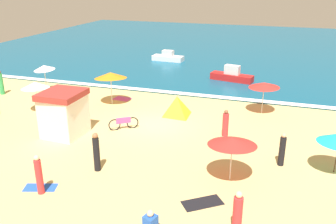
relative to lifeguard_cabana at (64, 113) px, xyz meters
name	(u,v)px	position (x,y,z in m)	size (l,w,h in m)	color
ground_plane	(157,124)	(4.50, 3.02, -1.33)	(60.00, 60.00, 0.00)	#D8B775
ocean_water	(228,46)	(4.50, 31.02, -1.28)	(60.00, 44.00, 0.10)	#0F567A
wave_breaker_foam	(184,93)	(4.50, 9.32, -1.22)	(57.00, 0.70, 0.01)	white
lifeguard_cabana	(64,113)	(0.00, 0.00, 0.00)	(2.18, 2.34, 2.61)	white
beach_umbrella_1	(264,85)	(10.52, 7.09, 0.63)	(2.49, 2.48, 2.16)	silver
beach_umbrella_2	(111,75)	(0.16, 5.66, 0.80)	(3.14, 3.15, 2.43)	silver
beach_umbrella_3	(44,68)	(-6.06, 6.70, 0.64)	(2.26, 2.26, 2.23)	silver
beach_umbrella_7	(35,85)	(-3.93, 2.74, 0.53)	(2.64, 2.63, 2.12)	silver
beach_umbrella_8	(232,141)	(9.81, -2.03, 0.58)	(2.66, 2.67, 2.17)	silver
beach_tent	(177,106)	(5.21, 5.00, -0.68)	(2.37, 2.38, 1.30)	yellow
parked_bicycle	(124,123)	(2.85, 1.76, -0.95)	(1.51, 1.11, 0.76)	black
beachgoer_0	(39,175)	(2.39, -5.58, -0.47)	(0.40, 0.40, 1.78)	red
beachgoer_1	(225,124)	(8.79, 2.67, -0.60)	(0.41, 0.41, 1.57)	red
beachgoer_2	(282,150)	(11.95, 0.06, -0.53)	(0.37, 0.37, 1.68)	black
beachgoer_4	(150,222)	(7.63, -6.40, -0.97)	(0.53, 0.53, 0.85)	blue
beachgoer_5	(96,152)	(3.73, -3.12, -0.39)	(0.40, 0.40, 1.92)	black
beachgoer_7	(1,83)	(-8.98, 5.12, -0.43)	(0.36, 0.36, 1.89)	green
beachgoer_8	(238,213)	(10.58, -5.51, -0.54)	(0.35, 0.35, 1.67)	red
beach_towel_0	(122,99)	(0.35, 6.95, -1.32)	(1.37, 1.07, 0.01)	#D84CA5
beach_towel_1	(56,136)	(-0.43, -0.41, -1.32)	(1.37, 0.74, 0.01)	green
beach_towel_2	(40,188)	(2.09, -5.26, -1.32)	(1.53, 1.04, 0.01)	blue
beach_towel_3	(202,203)	(9.04, -4.20, -1.32)	(1.77, 1.60, 0.01)	black
small_boat_0	(168,57)	(-0.28, 20.00, -0.86)	(3.39, 1.40, 1.12)	white
small_boat_1	(232,76)	(7.44, 14.20, -0.79)	(3.80, 1.76, 1.35)	red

